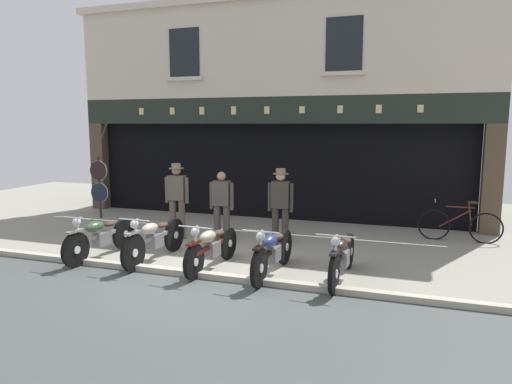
# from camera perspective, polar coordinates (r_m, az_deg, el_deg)

# --- Properties ---
(ground) EXTENTS (23.35, 22.00, 0.18)m
(ground) POSITION_cam_1_polar(r_m,az_deg,el_deg) (7.45, -12.81, -12.59)
(ground) COLOR gray
(shop_facade) EXTENTS (11.65, 4.42, 5.93)m
(shop_facade) POSITION_cam_1_polar(r_m,az_deg,el_deg) (14.44, 3.84, 4.55)
(shop_facade) COLOR black
(shop_facade) RESTS_ON ground
(motorcycle_left) EXTENTS (0.62, 2.02, 0.92)m
(motorcycle_left) POSITION_cam_1_polar(r_m,az_deg,el_deg) (9.62, -18.42, -5.15)
(motorcycle_left) COLOR black
(motorcycle_left) RESTS_ON ground
(motorcycle_center_left) EXTENTS (0.62, 2.11, 0.93)m
(motorcycle_center_left) POSITION_cam_1_polar(r_m,az_deg,el_deg) (9.14, -12.26, -5.54)
(motorcycle_center_left) COLOR black
(motorcycle_center_left) RESTS_ON ground
(motorcycle_center) EXTENTS (0.62, 1.94, 0.91)m
(motorcycle_center) POSITION_cam_1_polar(r_m,az_deg,el_deg) (8.48, -5.45, -6.62)
(motorcycle_center) COLOR black
(motorcycle_center) RESTS_ON ground
(motorcycle_center_right) EXTENTS (0.62, 2.03, 0.92)m
(motorcycle_center_right) POSITION_cam_1_polar(r_m,az_deg,el_deg) (8.10, 2.04, -7.21)
(motorcycle_center_right) COLOR black
(motorcycle_center_right) RESTS_ON ground
(motorcycle_right) EXTENTS (0.62, 2.01, 0.91)m
(motorcycle_right) POSITION_cam_1_polar(r_m,az_deg,el_deg) (7.97, 10.44, -7.64)
(motorcycle_right) COLOR black
(motorcycle_right) RESTS_ON ground
(salesman_left) EXTENTS (0.56, 0.34, 1.71)m
(salesman_left) POSITION_cam_1_polar(r_m,az_deg,el_deg) (10.73, -9.61, -0.60)
(salesman_left) COLOR brown
(salesman_left) RESTS_ON ground
(shopkeeper_center) EXTENTS (0.56, 0.25, 1.55)m
(shopkeeper_center) POSITION_cam_1_polar(r_m,az_deg,el_deg) (10.38, -4.21, -1.37)
(shopkeeper_center) COLOR #47423D
(shopkeeper_center) RESTS_ON ground
(salesman_right) EXTENTS (0.56, 0.34, 1.64)m
(salesman_right) POSITION_cam_1_polar(r_m,az_deg,el_deg) (10.12, 3.00, -1.28)
(salesman_right) COLOR #38332D
(salesman_right) RESTS_ON ground
(tyre_sign_pole) EXTENTS (0.55, 0.06, 1.71)m
(tyre_sign_pole) POSITION_cam_1_polar(r_m,az_deg,el_deg) (13.58, -18.58, 1.12)
(tyre_sign_pole) COLOR #232328
(tyre_sign_pole) RESTS_ON ground
(advert_board_near) EXTENTS (0.72, 0.03, 0.96)m
(advert_board_near) POSITION_cam_1_polar(r_m,az_deg,el_deg) (12.38, 12.50, 4.83)
(advert_board_near) COLOR silver
(leaning_bicycle) EXTENTS (1.77, 0.50, 0.94)m
(leaning_bicycle) POSITION_cam_1_polar(r_m,az_deg,el_deg) (11.33, 23.61, -3.70)
(leaning_bicycle) COLOR black
(leaning_bicycle) RESTS_ON ground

